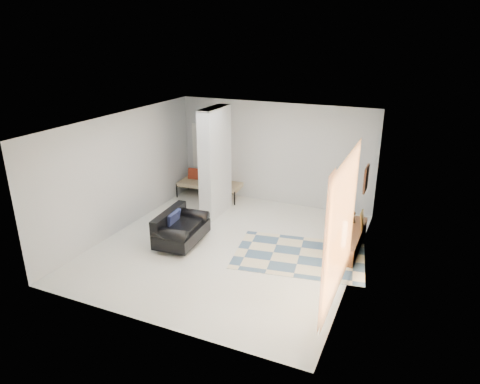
% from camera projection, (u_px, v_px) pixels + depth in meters
% --- Properties ---
extents(floor, '(6.00, 6.00, 0.00)m').
position_uv_depth(floor, '(228.00, 246.00, 9.62)').
color(floor, silver).
rests_on(floor, ground).
extents(ceiling, '(6.00, 6.00, 0.00)m').
position_uv_depth(ceiling, '(227.00, 122.00, 8.65)').
color(ceiling, white).
rests_on(ceiling, wall_back).
extents(wall_back, '(6.00, 0.00, 6.00)m').
position_uv_depth(wall_back, '(274.00, 154.00, 11.71)').
color(wall_back, silver).
rests_on(wall_back, ground).
extents(wall_front, '(6.00, 0.00, 6.00)m').
position_uv_depth(wall_front, '(144.00, 248.00, 6.56)').
color(wall_front, silver).
rests_on(wall_front, ground).
extents(wall_left, '(0.00, 6.00, 6.00)m').
position_uv_depth(wall_left, '(123.00, 172.00, 10.18)').
color(wall_left, silver).
rests_on(wall_left, ground).
extents(wall_right, '(0.00, 6.00, 6.00)m').
position_uv_depth(wall_right, '(358.00, 207.00, 8.10)').
color(wall_right, silver).
rests_on(wall_right, ground).
extents(partition_column, '(0.35, 1.20, 2.80)m').
position_uv_depth(partition_column, '(215.00, 162.00, 10.92)').
color(partition_column, silver).
rests_on(partition_column, floor).
extents(hallway_door, '(0.85, 0.06, 2.04)m').
position_uv_depth(hallway_door, '(206.00, 159.00, 12.60)').
color(hallway_door, silver).
rests_on(hallway_door, floor).
extents(curtain, '(0.00, 2.55, 2.55)m').
position_uv_depth(curtain, '(342.00, 228.00, 7.12)').
color(curtain, orange).
rests_on(curtain, wall_right).
extents(wall_art, '(0.04, 0.45, 0.55)m').
position_uv_depth(wall_art, '(366.00, 179.00, 8.90)').
color(wall_art, '#3D1E10').
rests_on(wall_art, wall_right).
extents(media_console, '(0.45, 1.84, 0.80)m').
position_uv_depth(media_console, '(350.00, 239.00, 9.49)').
color(media_console, brown).
rests_on(media_console, floor).
extents(loveseat, '(0.92, 1.46, 0.76)m').
position_uv_depth(loveseat, '(179.00, 229.00, 9.63)').
color(loveseat, silver).
rests_on(loveseat, floor).
extents(daybed, '(1.88, 0.90, 0.77)m').
position_uv_depth(daybed, '(210.00, 183.00, 12.42)').
color(daybed, black).
rests_on(daybed, floor).
extents(area_rug, '(2.97, 2.22, 0.01)m').
position_uv_depth(area_rug, '(299.00, 256.00, 9.19)').
color(area_rug, beige).
rests_on(area_rug, floor).
extents(cylinder_lamp, '(0.10, 0.10, 0.56)m').
position_uv_depth(cylinder_lamp, '(344.00, 234.00, 8.64)').
color(cylinder_lamp, silver).
rests_on(cylinder_lamp, media_console).
extents(bronze_figurine, '(0.15, 0.15, 0.27)m').
position_uv_depth(bronze_figurine, '(353.00, 217.00, 9.82)').
color(bronze_figurine, black).
rests_on(bronze_figurine, media_console).
extents(vase, '(0.19, 0.19, 0.18)m').
position_uv_depth(vase, '(346.00, 233.00, 9.14)').
color(vase, white).
rests_on(vase, media_console).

